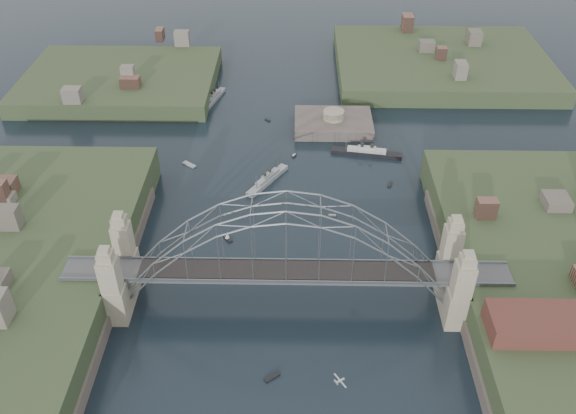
# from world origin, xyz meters

# --- Properties ---
(ground) EXTENTS (500.00, 500.00, 0.00)m
(ground) POSITION_xyz_m (0.00, 0.00, 0.00)
(ground) COLOR black
(ground) RESTS_ON ground
(bridge) EXTENTS (84.00, 13.80, 24.60)m
(bridge) POSITION_xyz_m (0.00, 0.00, 12.32)
(bridge) COLOR #4C4D4F
(bridge) RESTS_ON ground
(headland_nw) EXTENTS (60.00, 45.00, 9.00)m
(headland_nw) POSITION_xyz_m (-55.00, 95.00, 0.50)
(headland_nw) COLOR #314024
(headland_nw) RESTS_ON ground
(headland_ne) EXTENTS (70.00, 55.00, 9.50)m
(headland_ne) POSITION_xyz_m (50.00, 110.00, 0.75)
(headland_ne) COLOR #314024
(headland_ne) RESTS_ON ground
(fort_island) EXTENTS (22.00, 16.00, 9.40)m
(fort_island) POSITION_xyz_m (12.00, 70.00, -0.34)
(fort_island) COLOR #514741
(fort_island) RESTS_ON ground
(wharf_shed) EXTENTS (20.00, 8.00, 4.00)m
(wharf_shed) POSITION_xyz_m (44.00, -14.00, 10.00)
(wharf_shed) COLOR #592D26
(wharf_shed) RESTS_ON shore_east
(naval_cruiser_near) EXTENTS (10.03, 14.41, 4.70)m
(naval_cruiser_near) POSITION_xyz_m (-5.56, 41.90, 0.73)
(naval_cruiser_near) COLOR gray
(naval_cruiser_near) RESTS_ON ground
(naval_cruiser_far) EXTENTS (5.87, 14.36, 4.85)m
(naval_cruiser_far) POSITION_xyz_m (-24.18, 86.69, 0.76)
(naval_cruiser_far) COLOR gray
(naval_cruiser_far) RESTS_ON ground
(ocean_liner) EXTENTS (18.92, 5.65, 4.60)m
(ocean_liner) POSITION_xyz_m (20.31, 55.47, 0.71)
(ocean_liner) COLOR black
(ocean_liner) RESTS_ON ground
(aeroplane) EXTENTS (1.98, 2.84, 0.47)m
(aeroplane) POSITION_xyz_m (8.96, -22.75, 5.55)
(aeroplane) COLOR silver
(small_boat_a) EXTENTS (2.38, 2.83, 2.38)m
(small_boat_a) POSITION_xyz_m (-13.38, 19.25, 0.79)
(small_boat_a) COLOR beige
(small_boat_a) RESTS_ON ground
(small_boat_b) EXTENTS (1.77, 0.71, 0.45)m
(small_boat_b) POSITION_xyz_m (10.12, 28.16, 0.15)
(small_boat_b) COLOR beige
(small_boat_b) RESTS_ON ground
(small_boat_c) EXTENTS (2.83, 2.48, 0.45)m
(small_boat_c) POSITION_xyz_m (-2.11, -17.94, 0.15)
(small_boat_c) COLOR beige
(small_boat_c) RESTS_ON ground
(small_boat_d) EXTENTS (1.55, 2.54, 0.45)m
(small_boat_d) POSITION_xyz_m (24.94, 41.15, 0.15)
(small_boat_d) COLOR beige
(small_boat_d) RESTS_ON ground
(small_boat_e) EXTENTS (3.98, 3.51, 0.45)m
(small_boat_e) POSITION_xyz_m (-26.36, 49.38, 0.15)
(small_boat_e) COLOR beige
(small_boat_e) RESTS_ON ground
(small_boat_f) EXTENTS (1.30, 1.68, 1.43)m
(small_boat_f) POSITION_xyz_m (0.96, 54.19, 0.30)
(small_boat_f) COLOR beige
(small_boat_f) RESTS_ON ground
(small_boat_h) EXTENTS (1.73, 1.68, 0.45)m
(small_boat_h) POSITION_xyz_m (-7.01, 73.93, 0.15)
(small_boat_h) COLOR beige
(small_boat_h) RESTS_ON ground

